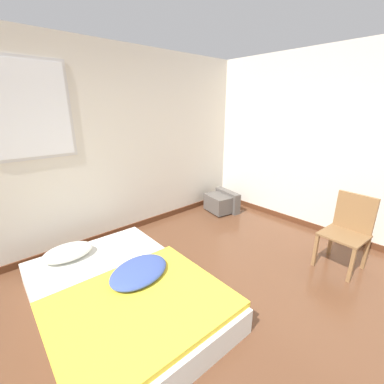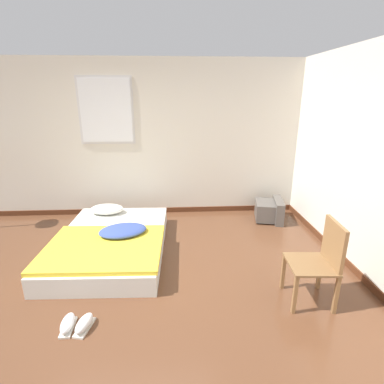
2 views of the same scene
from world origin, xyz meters
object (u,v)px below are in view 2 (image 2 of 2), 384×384
(mattress_bed, at_px, (111,242))
(crt_tv, at_px, (270,210))
(wooden_chair, at_px, (322,257))
(sneaker_pair, at_px, (76,324))

(mattress_bed, distance_m, crt_tv, 2.64)
(wooden_chair, xyz_separation_m, sneaker_pair, (-2.36, -0.26, -0.45))
(crt_tv, distance_m, sneaker_pair, 3.44)
(crt_tv, height_order, wooden_chair, wooden_chair)
(wooden_chair, bearing_deg, mattress_bed, 153.56)
(crt_tv, distance_m, wooden_chair, 2.12)
(mattress_bed, relative_size, sneaker_pair, 7.05)
(wooden_chair, relative_size, sneaker_pair, 3.01)
(sneaker_pair, bearing_deg, mattress_bed, 87.68)
(wooden_chair, height_order, sneaker_pair, wooden_chair)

